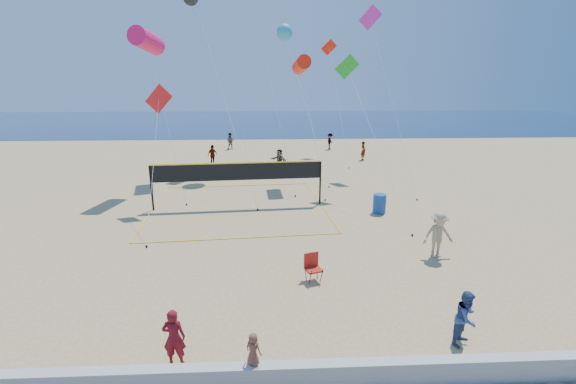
{
  "coord_description": "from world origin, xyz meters",
  "views": [
    {
      "loc": [
        -0.08,
        -10.13,
        6.57
      ],
      "look_at": [
        0.5,
        2.0,
        3.14
      ],
      "focal_mm": 24.0,
      "sensor_mm": 36.0,
      "label": 1
    }
  ],
  "objects_px": {
    "camp_chair": "(312,265)",
    "trash_barrel": "(379,204)",
    "volleyball_net": "(238,177)",
    "woman": "(174,338)"
  },
  "relations": [
    {
      "from": "volleyball_net",
      "to": "trash_barrel",
      "type": "bearing_deg",
      "value": -14.82
    },
    {
      "from": "volleyball_net",
      "to": "camp_chair",
      "type": "bearing_deg",
      "value": -73.74
    },
    {
      "from": "volleyball_net",
      "to": "woman",
      "type": "bearing_deg",
      "value": -97.14
    },
    {
      "from": "woman",
      "to": "trash_barrel",
      "type": "relative_size",
      "value": 1.48
    },
    {
      "from": "camp_chair",
      "to": "trash_barrel",
      "type": "bearing_deg",
      "value": 40.22
    },
    {
      "from": "camp_chair",
      "to": "volleyball_net",
      "type": "relative_size",
      "value": 0.11
    },
    {
      "from": "camp_chair",
      "to": "woman",
      "type": "bearing_deg",
      "value": -151.5
    },
    {
      "from": "camp_chair",
      "to": "trash_barrel",
      "type": "relative_size",
      "value": 1.08
    },
    {
      "from": "woman",
      "to": "trash_barrel",
      "type": "xyz_separation_m",
      "value": [
        8.06,
        11.02,
        -0.24
      ]
    },
    {
      "from": "camp_chair",
      "to": "trash_barrel",
      "type": "xyz_separation_m",
      "value": [
        4.3,
        7.02,
        -0.05
      ]
    }
  ]
}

